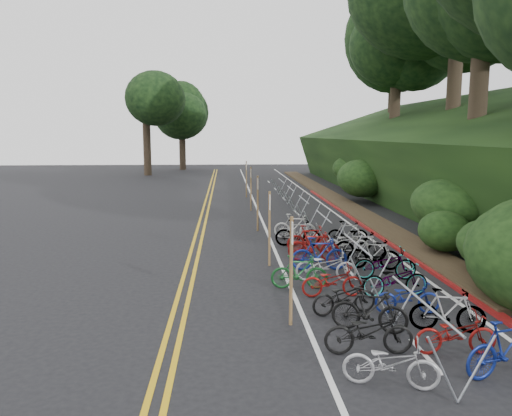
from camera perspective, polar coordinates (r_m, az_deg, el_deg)
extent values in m
plane|color=black|center=(11.97, 0.74, -12.88)|extent=(120.00, 120.00, 0.00)
cube|color=gold|center=(21.60, -6.95, -3.20)|extent=(0.12, 80.00, 0.01)
cube|color=gold|center=(21.58, -6.15, -3.19)|extent=(0.12, 80.00, 0.01)
cube|color=silver|center=(21.64, 1.42, -3.11)|extent=(0.12, 80.00, 0.01)
cube|color=silver|center=(22.39, 12.21, -2.91)|extent=(0.12, 80.00, 0.01)
cube|color=silver|center=(10.84, 18.82, -15.69)|extent=(0.10, 1.60, 0.01)
cube|color=silver|center=(16.22, 10.75, -7.24)|extent=(0.10, 1.60, 0.01)
cube|color=silver|center=(21.92, 6.91, -3.03)|extent=(0.10, 1.60, 0.01)
cube|color=silver|center=(27.74, 4.68, -0.56)|extent=(0.10, 1.60, 0.01)
cube|color=silver|center=(33.63, 3.23, 1.05)|extent=(0.10, 1.60, 0.01)
cube|color=silver|center=(39.55, 2.22, 2.18)|extent=(0.10, 1.60, 0.01)
cube|color=silver|center=(45.49, 1.46, 3.02)|extent=(0.10, 1.60, 0.01)
cube|color=maroon|center=(24.40, 12.08, -1.86)|extent=(0.25, 28.00, 0.10)
cube|color=black|center=(36.12, 19.97, 5.53)|extent=(12.32, 44.00, 9.11)
cube|color=#382819|center=(34.16, 8.74, 1.21)|extent=(1.40, 44.00, 0.16)
ellipsoid|color=#284C19|center=(16.58, 25.63, -3.91)|extent=(2.00, 2.80, 1.60)
ellipsoid|color=#284C19|center=(21.24, 21.09, 0.33)|extent=(2.60, 3.64, 2.08)
ellipsoid|color=#284C19|center=(27.15, 18.22, 3.07)|extent=(2.20, 3.08, 1.76)
ellipsoid|color=#284C19|center=(32.41, 11.97, 3.37)|extent=(3.00, 4.20, 2.40)
ellipsoid|color=#284C19|center=(38.36, 10.61, 4.43)|extent=(2.40, 3.36, 1.92)
ellipsoid|color=#284C19|center=(42.51, 11.03, 5.73)|extent=(2.80, 3.92, 2.24)
ellipsoid|color=#284C19|center=(19.14, 20.74, -2.48)|extent=(1.80, 2.52, 1.44)
ellipsoid|color=#284C19|center=(31.11, 16.93, 4.90)|extent=(3.20, 4.48, 2.56)
cylinder|color=#2D2319|center=(26.00, 24.01, 10.70)|extent=(0.84, 0.84, 6.36)
cylinder|color=#2D2319|center=(34.34, 21.66, 12.01)|extent=(0.88, 0.88, 7.21)
cylinder|color=#2D2319|center=(41.35, 15.55, 10.16)|extent=(0.82, 0.82, 5.94)
ellipsoid|color=black|center=(41.87, 15.85, 17.48)|extent=(7.92, 7.92, 7.52)
cylinder|color=#2D2319|center=(49.77, 15.34, 11.14)|extent=(0.86, 0.86, 6.79)
ellipsoid|color=black|center=(50.47, 15.63, 18.20)|extent=(9.43, 9.43, 8.96)
cylinder|color=#2D2319|center=(53.76, -12.33, 6.61)|extent=(0.79, 0.79, 5.52)
ellipsoid|color=black|center=(53.85, -12.51, 11.96)|extent=(7.54, 7.54, 7.16)
cylinder|color=#2D2319|center=(61.36, -8.40, 6.73)|extent=(0.77, 0.77, 5.09)
ellipsoid|color=black|center=(61.39, -8.50, 10.95)|extent=(6.60, 6.60, 6.27)
cylinder|color=#999DA7|center=(10.22, 18.51, -10.13)|extent=(0.05, 3.40, 0.05)
cylinder|color=#999DA7|center=(8.97, 20.56, -16.96)|extent=(0.59, 0.04, 1.16)
cylinder|color=#999DA7|center=(9.20, 23.88, -16.49)|extent=(0.59, 0.04, 1.16)
cylinder|color=#999DA7|center=(11.74, 14.14, -10.53)|extent=(0.59, 0.04, 1.16)
cylinder|color=#999DA7|center=(11.91, 16.75, -10.35)|extent=(0.59, 0.04, 1.16)
cylinder|color=#999DA7|center=(14.97, 11.43, -4.06)|extent=(0.05, 3.00, 0.05)
cylinder|color=#999DA7|center=(13.73, 11.73, -7.69)|extent=(0.58, 0.04, 1.13)
cylinder|color=#999DA7|center=(13.89, 13.98, -7.58)|extent=(0.58, 0.04, 1.13)
cylinder|color=#999DA7|center=(16.36, 9.16, -4.99)|extent=(0.58, 0.04, 1.13)
cylinder|color=#999DA7|center=(16.49, 11.07, -4.94)|extent=(0.58, 0.04, 1.13)
cylinder|color=#999DA7|center=(19.76, 7.72, -0.93)|extent=(0.05, 3.00, 0.05)
cylinder|color=#999DA7|center=(18.46, 7.68, -3.41)|extent=(0.58, 0.04, 1.13)
cylinder|color=#999DA7|center=(18.58, 9.37, -3.37)|extent=(0.58, 0.04, 1.13)
cylinder|color=#999DA7|center=(21.16, 6.21, -1.85)|extent=(0.58, 0.04, 1.13)
cylinder|color=#999DA7|center=(21.26, 7.70, -1.83)|extent=(0.58, 0.04, 1.13)
cylinder|color=#999DA7|center=(24.63, 5.47, 0.98)|extent=(0.05, 3.00, 0.05)
cylinder|color=#999DA7|center=(23.30, 5.31, -0.88)|extent=(0.58, 0.04, 1.13)
cylinder|color=#999DA7|center=(23.39, 6.66, -0.87)|extent=(0.58, 0.04, 1.13)
cylinder|color=#999DA7|center=(26.04, 4.37, 0.12)|extent=(0.58, 0.04, 1.13)
cylinder|color=#999DA7|center=(26.12, 5.58, 0.13)|extent=(0.58, 0.04, 1.13)
cylinder|color=#999DA7|center=(29.54, 3.97, 2.25)|extent=(0.05, 3.00, 0.05)
cylinder|color=#999DA7|center=(28.20, 3.76, 0.77)|extent=(0.58, 0.04, 1.13)
cylinder|color=#999DA7|center=(28.27, 4.88, 0.78)|extent=(0.58, 0.04, 1.13)
cylinder|color=#999DA7|center=(30.95, 3.11, 1.47)|extent=(0.58, 0.04, 1.13)
cylinder|color=#999DA7|center=(31.02, 4.13, 1.48)|extent=(0.58, 0.04, 1.13)
cylinder|color=#999DA7|center=(34.48, 2.89, 3.16)|extent=(0.05, 3.00, 0.05)
cylinder|color=#999DA7|center=(33.12, 2.67, 1.94)|extent=(0.58, 0.04, 1.13)
cylinder|color=#999DA7|center=(33.19, 3.63, 1.94)|extent=(0.58, 0.04, 1.13)
cylinder|color=#999DA7|center=(35.89, 2.19, 2.45)|extent=(0.58, 0.04, 1.13)
cylinder|color=#999DA7|center=(35.95, 3.08, 2.45)|extent=(0.58, 0.04, 1.13)
cylinder|color=brown|center=(11.42, 4.04, -7.26)|extent=(0.08, 0.08, 2.53)
cube|color=silver|center=(11.21, 4.09, -2.76)|extent=(0.02, 0.40, 0.50)
cylinder|color=brown|center=(16.47, 1.54, -2.39)|extent=(0.08, 0.08, 2.50)
cube|color=silver|center=(16.33, 1.56, 0.71)|extent=(0.02, 0.40, 0.50)
cylinder|color=brown|center=(22.38, 0.19, 0.51)|extent=(0.08, 0.08, 2.50)
cube|color=silver|center=(22.27, 0.19, 2.81)|extent=(0.02, 0.40, 0.50)
cylinder|color=brown|center=(28.32, -0.59, 2.20)|extent=(0.08, 0.08, 2.50)
cube|color=silver|center=(28.24, -0.60, 4.02)|extent=(0.02, 0.40, 0.50)
cylinder|color=brown|center=(34.29, -1.11, 3.30)|extent=(0.08, 0.08, 2.50)
cube|color=silver|center=(34.22, -1.11, 4.81)|extent=(0.02, 0.40, 0.50)
imported|color=#144C1E|center=(14.26, 4.98, -7.31)|extent=(0.59, 1.65, 0.97)
imported|color=#9E9EA3|center=(9.33, 15.15, -16.74)|extent=(1.02, 1.75, 0.87)
imported|color=navy|center=(10.37, 26.73, -14.08)|extent=(0.98, 1.87, 1.08)
imported|color=black|center=(10.44, 12.76, -13.62)|extent=(0.69, 1.81, 0.94)
imported|color=maroon|center=(10.96, 21.85, -13.16)|extent=(0.62, 1.66, 0.86)
imported|color=black|center=(11.53, 12.85, -11.27)|extent=(1.05, 1.74, 1.01)
imported|color=slate|center=(12.03, 21.06, -10.86)|extent=(0.83, 1.70, 0.99)
imported|color=black|center=(12.49, 10.04, -9.96)|extent=(0.93, 1.75, 0.88)
imported|color=navy|center=(12.90, 16.92, -9.69)|extent=(0.65, 1.63, 0.84)
imported|color=maroon|center=(13.70, 8.73, -8.24)|extent=(0.62, 1.68, 0.88)
imported|color=slate|center=(14.05, 15.59, -7.85)|extent=(0.82, 1.90, 0.97)
imported|color=#9E9EA3|center=(15.06, 8.01, -6.55)|extent=(0.88, 1.87, 0.95)
imported|color=slate|center=(15.60, 14.52, -6.16)|extent=(0.83, 1.91, 0.98)
imported|color=navy|center=(16.18, 7.27, -5.21)|extent=(0.54, 1.82, 1.09)
imported|color=slate|center=(16.62, 13.31, -5.14)|extent=(0.94, 1.75, 1.01)
imported|color=maroon|center=(17.28, 6.63, -4.34)|extent=(0.85, 1.85, 1.07)
imported|color=slate|center=(17.61, 11.86, -4.26)|extent=(0.94, 1.82, 1.06)
imported|color=maroon|center=(18.51, 6.21, -3.54)|extent=(0.53, 1.73, 1.03)
imported|color=beige|center=(18.59, 10.34, -3.90)|extent=(0.87, 1.66, 0.83)
imported|color=slate|center=(19.51, 4.80, -2.86)|extent=(0.70, 1.80, 1.06)
imported|color=slate|center=(20.07, 10.44, -2.80)|extent=(0.65, 1.63, 0.95)
imported|color=beige|center=(20.85, 4.47, -2.11)|extent=(0.94, 1.83, 1.06)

